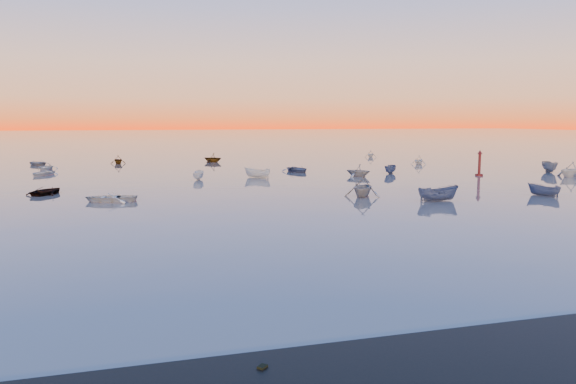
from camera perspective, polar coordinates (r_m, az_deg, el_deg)
name	(u,v)px	position (r m, az deg, el deg)	size (l,w,h in m)	color
ground	(197,154)	(120.43, -9.23, 3.81)	(600.00, 600.00, 0.00)	#6B6159
mud_lobes	(517,301)	(24.71, 22.27, -10.18)	(140.00, 6.00, 0.07)	black
moored_fleet	(242,175)	(74.17, -4.66, 1.73)	(124.00, 58.00, 1.20)	silver
boat_near_center	(438,201)	(51.99, 14.98, -0.89)	(3.93, 1.66, 1.36)	#364568
boat_near_right	(358,176)	(72.81, 7.15, 1.59)	(3.42, 1.54, 1.20)	slate
channel_marker	(479,165)	(77.03, 18.87, 2.59)	(0.98, 0.98, 3.47)	#410E0E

